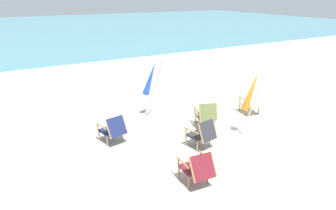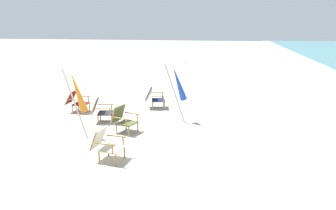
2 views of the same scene
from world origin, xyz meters
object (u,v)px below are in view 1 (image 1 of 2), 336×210
Objects in this scene: beach_chair_mid_center at (253,102)px; umbrella_furled_blue at (151,79)px; beach_chair_front_right at (202,133)px; beach_chair_front_left at (113,129)px; umbrella_furled_orange at (251,92)px; beach_chair_far_center at (198,167)px; beach_chair_back_right at (207,114)px.

beach_chair_mid_center is 0.40× the size of umbrella_furled_blue.
beach_chair_front_right is 0.97× the size of beach_chair_front_left.
beach_chair_mid_center reaches higher than beach_chair_front_left.
umbrella_furled_blue is at bearing 123.91° from umbrella_furled_orange.
umbrella_furled_orange is 1.02× the size of umbrella_furled_blue.
umbrella_furled_blue is (1.69, 1.09, 0.89)m from beach_chair_front_left.
umbrella_furled_blue is at bearing 78.09° from beach_chair_far_center.
umbrella_furled_orange reaches higher than umbrella_furled_blue.
umbrella_furled_orange is (2.55, 1.18, 0.92)m from beach_chair_far_center.
beach_chair_mid_center is (2.84, 1.10, -0.00)m from beach_chair_front_right.
umbrella_furled_blue reaches higher than beach_chair_back_right.
beach_chair_back_right is 2.08m from umbrella_furled_blue.
umbrella_furled_blue is (0.80, 3.78, 0.89)m from beach_chair_far_center.
beach_chair_far_center is at bearing -130.03° from beach_chair_back_right.
beach_chair_back_right reaches higher than beach_chair_mid_center.
beach_chair_back_right is at bearing 48.89° from beach_chair_front_right.
umbrella_furled_blue reaches higher than beach_chair_front_right.
beach_chair_far_center is 0.99× the size of beach_chair_mid_center.
beach_chair_far_center is 0.39× the size of umbrella_furled_blue.
umbrella_furled_orange is at bearing 24.85° from beach_chair_far_center.
umbrella_furled_orange reaches higher than beach_chair_front_right.
umbrella_furled_blue reaches higher than beach_chair_front_left.
beach_chair_front_right is at bearing -131.11° from beach_chair_back_right.
umbrella_furled_blue is at bearing 32.87° from beach_chair_front_left.
beach_chair_front_right is at bearing -84.55° from umbrella_furled_blue.
beach_chair_far_center is at bearing -129.18° from beach_chair_front_right.
beach_chair_back_right reaches higher than beach_chair_front_left.
beach_chair_far_center is 3.97m from umbrella_furled_blue.
beach_chair_back_right is at bearing -176.60° from beach_chair_mid_center.
beach_chair_front_right is at bearing 176.48° from umbrella_furled_orange.
beach_chair_front_right is 0.40× the size of umbrella_furled_blue.
beach_chair_front_right is 2.67m from umbrella_furled_blue.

